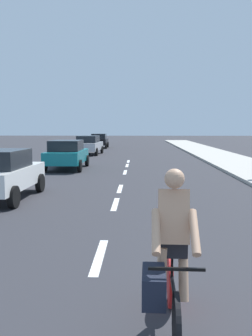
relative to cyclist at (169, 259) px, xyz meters
name	(u,v)px	position (x,y,z in m)	size (l,w,h in m)	color
ground_plane	(126,171)	(-1.03, 14.96, -0.83)	(160.00, 160.00, 0.00)	#2D2D33
sidewalk_strip	(246,166)	(5.79, 16.96, -0.76)	(3.60, 80.00, 0.14)	#B2ADA3
lane_stripe_2	(99,256)	(-1.03, 2.30, -0.83)	(0.16, 1.80, 0.01)	white
lane_stripe_3	(115,204)	(-1.03, 6.67, -0.83)	(0.16, 1.80, 0.01)	white
lane_stripe_4	(120,189)	(-1.03, 9.37, -0.83)	(0.16, 1.80, 0.01)	white
lane_stripe_5	(125,172)	(-1.03, 14.31, -0.83)	(0.16, 1.80, 0.01)	white
lane_stripe_6	(127,165)	(-1.03, 17.59, -0.83)	(0.16, 1.80, 0.01)	white
lane_stripe_7	(128,161)	(-1.03, 20.15, -0.83)	(0.16, 1.80, 0.01)	white
cyclist	(169,259)	(0.00, 0.00, 0.00)	(0.62, 1.71, 1.82)	black
parked_car_white	(2,173)	(-4.63, 7.28, 0.00)	(1.84, 3.85, 1.57)	white
parked_car_teal	(67,154)	(-4.24, 15.64, 0.01)	(2.01, 4.28, 1.57)	#14727A
parked_car_silver	(89,144)	(-4.52, 26.25, 0.01)	(2.13, 4.32, 1.57)	#B7BABF
parked_car_black	(99,140)	(-4.68, 35.76, 0.01)	(1.92, 4.05, 1.57)	black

